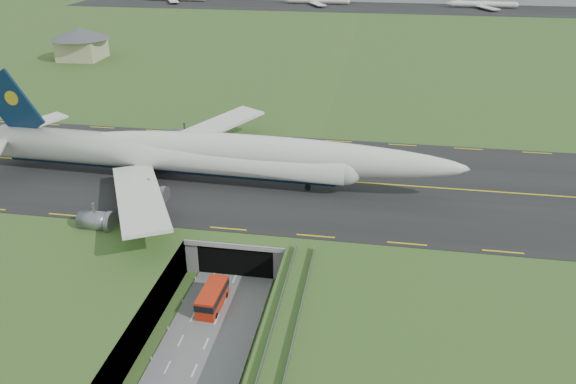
# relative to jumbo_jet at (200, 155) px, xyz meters

# --- Properties ---
(ground) EXTENTS (900.00, 900.00, 0.00)m
(ground) POSITION_rel_jumbo_jet_xyz_m (11.74, -28.96, -11.45)
(ground) COLOR #2F5421
(ground) RESTS_ON ground
(airfield_deck) EXTENTS (800.00, 800.00, 6.00)m
(airfield_deck) POSITION_rel_jumbo_jet_xyz_m (11.74, -28.96, -8.45)
(airfield_deck) COLOR gray
(airfield_deck) RESTS_ON ground
(trench_road) EXTENTS (12.00, 75.00, 0.20)m
(trench_road) POSITION_rel_jumbo_jet_xyz_m (11.74, -36.46, -11.35)
(trench_road) COLOR slate
(trench_road) RESTS_ON ground
(taxiway) EXTENTS (800.00, 44.00, 0.18)m
(taxiway) POSITION_rel_jumbo_jet_xyz_m (11.74, 4.04, -5.36)
(taxiway) COLOR black
(taxiway) RESTS_ON airfield_deck
(tunnel_portal) EXTENTS (17.00, 22.30, 6.00)m
(tunnel_portal) POSITION_rel_jumbo_jet_xyz_m (11.74, -12.25, -8.11)
(tunnel_portal) COLOR gray
(tunnel_portal) RESTS_ON ground
(jumbo_jet) EXTENTS (95.30, 61.18, 20.25)m
(jumbo_jet) POSITION_rel_jumbo_jet_xyz_m (0.00, 0.00, 0.00)
(jumbo_jet) COLOR silver
(jumbo_jet) RESTS_ON ground
(shuttle_tram) EXTENTS (3.11, 7.55, 3.04)m
(shuttle_tram) POSITION_rel_jumbo_jet_xyz_m (10.37, -29.07, -9.77)
(shuttle_tram) COLOR red
(shuttle_tram) RESTS_ON ground
(service_building) EXTENTS (20.58, 20.58, 10.90)m
(service_building) POSITION_rel_jumbo_jet_xyz_m (-71.98, 91.86, 1.01)
(service_building) COLOR tan
(service_building) RESTS_ON ground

